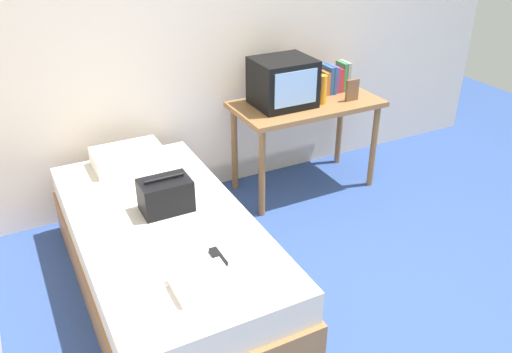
# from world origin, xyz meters

# --- Properties ---
(ground_plane) EXTENTS (8.00, 8.00, 0.00)m
(ground_plane) POSITION_xyz_m (0.00, 0.00, 0.00)
(ground_plane) COLOR #2D4784
(wall_back) EXTENTS (5.20, 0.10, 2.60)m
(wall_back) POSITION_xyz_m (0.00, 2.00, 1.30)
(wall_back) COLOR beige
(wall_back) RESTS_ON ground
(bed) EXTENTS (1.00, 2.00, 0.53)m
(bed) POSITION_xyz_m (-0.97, 0.84, 0.26)
(bed) COLOR olive
(bed) RESTS_ON ground
(desk) EXTENTS (1.16, 0.60, 0.76)m
(desk) POSITION_xyz_m (0.48, 1.59, 0.66)
(desk) COLOR olive
(desk) RESTS_ON ground
(tv) EXTENTS (0.44, 0.39, 0.36)m
(tv) POSITION_xyz_m (0.28, 1.62, 0.94)
(tv) COLOR black
(tv) RESTS_ON desk
(water_bottle) EXTENTS (0.07, 0.07, 0.23)m
(water_bottle) POSITION_xyz_m (0.56, 1.50, 0.87)
(water_bottle) COLOR orange
(water_bottle) RESTS_ON desk
(book_row) EXTENTS (0.25, 0.17, 0.24)m
(book_row) POSITION_xyz_m (0.80, 1.70, 0.87)
(book_row) COLOR #CC7233
(book_row) RESTS_ON desk
(picture_frame) EXTENTS (0.11, 0.02, 0.17)m
(picture_frame) POSITION_xyz_m (0.81, 1.45, 0.84)
(picture_frame) COLOR brown
(picture_frame) RESTS_ON desk
(pillow) EXTENTS (0.47, 0.30, 0.13)m
(pillow) POSITION_xyz_m (-0.95, 1.61, 0.59)
(pillow) COLOR silver
(pillow) RESTS_ON bed
(handbag) EXTENTS (0.30, 0.20, 0.22)m
(handbag) POSITION_xyz_m (-0.91, 0.93, 0.63)
(handbag) COLOR black
(handbag) RESTS_ON bed
(magazine) EXTENTS (0.21, 0.29, 0.01)m
(magazine) POSITION_xyz_m (-1.11, 0.40, 0.53)
(magazine) COLOR white
(magazine) RESTS_ON bed
(remote_dark) EXTENTS (0.04, 0.16, 0.02)m
(remote_dark) POSITION_xyz_m (-0.83, 0.35, 0.54)
(remote_dark) COLOR black
(remote_dark) RESTS_ON bed
(folded_towel) EXTENTS (0.28, 0.22, 0.06)m
(folded_towel) POSITION_xyz_m (-0.99, 0.18, 0.56)
(folded_towel) COLOR white
(folded_towel) RESTS_ON bed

